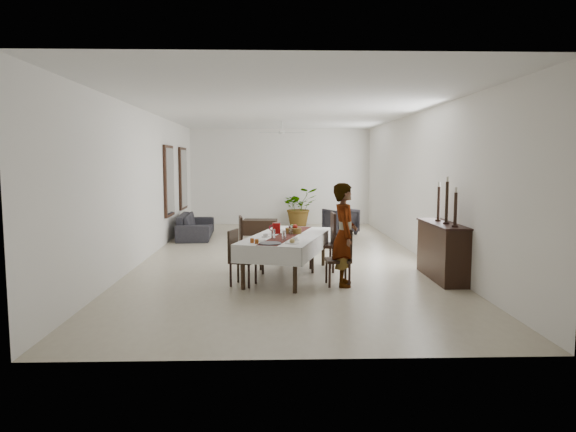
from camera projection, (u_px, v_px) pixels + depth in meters
The scene contains 86 objects.
floor at pixel (284, 256), 11.42m from camera, with size 6.00×12.00×0.00m, color beige.
ceiling at pixel (284, 111), 11.08m from camera, with size 6.00×12.00×0.02m, color white.
wall_back at pixel (280, 177), 17.21m from camera, with size 6.00×0.02×3.20m, color white.
wall_front at pixel (298, 210), 5.28m from camera, with size 6.00×0.02×3.20m, color white.
wall_left at pixel (147, 185), 11.16m from camera, with size 0.02×12.00×3.20m, color white.
wall_right at pixel (420, 184), 11.34m from camera, with size 0.02×12.00×3.20m, color white.
dining_table_top at pixel (287, 237), 9.35m from camera, with size 1.00×2.41×0.05m, color black.
table_leg_fl at pixel (243, 269), 8.41m from camera, with size 0.07×0.07×0.70m, color black.
table_leg_fr at pixel (295, 272), 8.18m from camera, with size 0.07×0.07×0.70m, color black.
table_leg_bl at pixel (281, 246), 10.61m from camera, with size 0.07×0.07×0.70m, color black.
table_leg_br at pixel (323, 248), 10.38m from camera, with size 0.07×0.07×0.70m, color black.
tablecloth_top at pixel (287, 235), 9.35m from camera, with size 1.19×2.59×0.01m, color white.
tablecloth_drape_left at pixel (257, 242), 9.52m from camera, with size 0.01×2.59×0.30m, color silver.
tablecloth_drape_right at pixel (319, 245), 9.21m from camera, with size 0.01×2.59×0.30m, color silver.
tablecloth_drape_near at pixel (266, 256), 8.13m from camera, with size 1.19×0.01×0.30m, color silver.
tablecloth_drape_far at pixel (304, 234), 10.61m from camera, with size 1.19×0.01×0.30m, color white.
table_runner at pixel (287, 235), 9.35m from camera, with size 0.35×2.51×0.00m, color #5E221A.
red_pitcher at pixel (276, 228), 9.55m from camera, with size 0.15×0.15×0.20m, color maroon.
pitcher_handle at pixel (272, 228), 9.57m from camera, with size 0.12×0.12×0.02m, color maroon.
wine_glass_near at pixel (284, 236), 8.68m from camera, with size 0.07×0.07×0.17m, color silver.
wine_glass_mid at pixel (273, 234), 8.84m from camera, with size 0.07×0.07×0.17m, color silver.
wine_glass_far at pixel (291, 230), 9.38m from camera, with size 0.07×0.07×0.17m, color silver.
teacup_right at pixel (295, 239), 8.69m from camera, with size 0.09×0.09×0.06m, color silver.
saucer_right at pixel (295, 240), 8.69m from camera, with size 0.15×0.15×0.01m, color white.
teacup_left at pixel (266, 235), 9.09m from camera, with size 0.09×0.09×0.06m, color white.
saucer_left at pixel (266, 237), 9.09m from camera, with size 0.15×0.15×0.01m, color silver.
plate_near_right at pixel (292, 243), 8.40m from camera, with size 0.24×0.24×0.02m, color white.
bread_near_right at pixel (292, 241), 8.39m from camera, with size 0.09×0.09×0.09m, color tan.
plate_near_left at pixel (258, 240), 8.71m from camera, with size 0.24×0.24×0.02m, color silver.
plate_far_left at pixel (279, 230), 9.96m from camera, with size 0.24×0.24×0.02m, color white.
serving_tray at pixel (270, 243), 8.34m from camera, with size 0.36×0.36×0.02m, color #3E3E43.
jam_jar_a at pixel (257, 241), 8.36m from camera, with size 0.06×0.06×0.08m, color #8E4414.
jam_jar_b at pixel (252, 241), 8.45m from camera, with size 0.06×0.06×0.08m, color #994616.
fruit_basket at pixel (293, 231), 9.57m from camera, with size 0.30×0.30×0.10m, color brown.
fruit_red at pixel (295, 227), 9.58m from camera, with size 0.09×0.09×0.09m, color #9B180F.
fruit_green at pixel (292, 226), 9.60m from camera, with size 0.08×0.08×0.08m, color #527423.
chair_right_near_seat at pixel (338, 260), 8.71m from camera, with size 0.41×0.41×0.05m, color black.
chair_right_near_leg_fl at pixel (349, 275), 8.58m from camera, with size 0.04×0.04×0.41m, color black.
chair_right_near_leg_fr at pixel (346, 271), 8.91m from camera, with size 0.04×0.04×0.41m, color black.
chair_right_near_leg_bl at pixel (330, 276), 8.55m from camera, with size 0.04×0.04×0.41m, color black.
chair_right_near_leg_br at pixel (326, 271), 8.89m from camera, with size 0.04×0.04×0.41m, color black.
chair_right_near_back at pixel (349, 244), 8.70m from camera, with size 0.41×0.04×0.52m, color black.
chair_right_far_seat at pixel (322, 245), 9.84m from camera, with size 0.48×0.48×0.05m, color black.
chair_right_far_leg_fl at pixel (333, 261), 9.69m from camera, with size 0.05×0.05×0.47m, color black.
chair_right_far_leg_fr at pixel (330, 257), 10.08m from camera, with size 0.05×0.05×0.47m, color black.
chair_right_far_leg_bl at pixel (313, 261), 9.67m from camera, with size 0.05×0.05×0.47m, color black.
chair_right_far_leg_br at pixel (311, 257), 10.05m from camera, with size 0.05×0.05×0.47m, color black.
chair_right_far_back at pixel (333, 229), 9.82m from camera, with size 0.48×0.04×0.61m, color black.
chair_left_near_seat at pixel (243, 261), 8.70m from camera, with size 0.40×0.40×0.05m, color black.
chair_left_near_leg_fl at pixel (238, 271), 8.92m from camera, with size 0.04×0.04×0.40m, color black.
chair_left_near_leg_fr at pixel (231, 275), 8.61m from camera, with size 0.04×0.04×0.40m, color black.
chair_left_near_leg_bl at pixel (256, 273), 8.83m from camera, with size 0.04×0.04×0.40m, color black.
chair_left_near_leg_br at pixel (249, 277), 8.51m from camera, with size 0.04×0.04×0.40m, color black.
chair_left_near_back at pixel (233, 245), 8.72m from camera, with size 0.40×0.04×0.51m, color black.
chair_left_far_seat at pixel (252, 248), 9.71m from camera, with size 0.46×0.46×0.05m, color black.
chair_left_far_leg_fl at pixel (241, 259), 9.89m from camera, with size 0.05×0.05×0.45m, color black.
chair_left_far_leg_fr at pixel (243, 263), 9.52m from camera, with size 0.05×0.05×0.45m, color black.
chair_left_far_leg_bl at pixel (261, 259), 9.95m from camera, with size 0.05×0.05×0.45m, color black.
chair_left_far_leg_br at pixel (263, 262), 9.58m from camera, with size 0.05×0.05×0.45m, color black.
chair_left_far_back at pixel (241, 232), 9.64m from camera, with size 0.46×0.04×0.58m, color black.
woman at pixel (345, 235), 8.65m from camera, with size 0.63×0.42×1.74m, color gray.
sideboard_body at pixel (442, 252), 9.20m from camera, with size 0.44×1.63×0.98m, color black.
sideboard_top at pixel (443, 224), 9.14m from camera, with size 0.48×1.70×0.03m, color black.
candlestick_near_base at pixel (455, 226), 8.55m from camera, with size 0.11×0.11×0.03m, color black.
candlestick_near_shaft at pixel (455, 209), 8.51m from camera, with size 0.05×0.05×0.54m, color black.
candlestick_near_candle at pixel (456, 190), 8.48m from camera, with size 0.04×0.04×0.09m, color beige.
candlestick_mid_base at pixel (446, 223), 8.98m from camera, with size 0.11×0.11×0.03m, color black.
candlestick_mid_shaft at pixel (447, 202), 8.94m from camera, with size 0.05×0.05×0.71m, color black.
candlestick_mid_candle at pixel (447, 179), 8.90m from camera, with size 0.04×0.04×0.09m, color beige.
candlestick_far_base at pixel (438, 220), 9.41m from camera, with size 0.11×0.11×0.03m, color black.
candlestick_far_shaft at pixel (439, 203), 9.38m from camera, with size 0.05×0.05×0.60m, color black.
candlestick_far_candle at pixel (439, 184), 9.34m from camera, with size 0.04×0.04×0.09m, color beige.
sofa at pixel (196, 226), 14.28m from camera, with size 2.24×0.88×0.65m, color #2C2A2F.
armchair at pixel (341, 221), 14.96m from camera, with size 0.80×0.83×0.75m, color #2B272D.
coffee_table at pixel (260, 227), 14.89m from camera, with size 0.97×0.65×0.43m, color black.
potted_plant at pixel (299, 207), 16.81m from camera, with size 1.14×0.99×1.26m, color #2E5221.
mirror_frame_near at pixel (169, 181), 13.35m from camera, with size 0.06×1.05×1.85m, color black.
mirror_glass_near at pixel (170, 181), 13.35m from camera, with size 0.01×0.90×1.70m, color silver.
mirror_frame_far at pixel (183, 178), 15.44m from camera, with size 0.06×1.05×1.85m, color black.
mirror_glass_far at pixel (184, 178), 15.44m from camera, with size 0.01×0.90×1.70m, color silver.
fan_rod at pixel (282, 125), 14.07m from camera, with size 0.04×0.04×0.20m, color white.
fan_hub at pixel (282, 133), 14.10m from camera, with size 0.16×0.16×0.08m, color silver.
fan_blade_n at pixel (282, 133), 14.44m from camera, with size 0.10×0.55×0.01m, color white.
fan_blade_s at pixel (282, 132), 13.75m from camera, with size 0.10×0.55×0.01m, color white.
fan_blade_e at pixel (295, 133), 14.11m from camera, with size 0.55×0.10×0.01m, color silver.
fan_blade_w at pixel (269, 133), 14.09m from camera, with size 0.55×0.10×0.01m, color silver.
Camera 1 is at (-0.26, -11.26, 2.09)m, focal length 32.00 mm.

